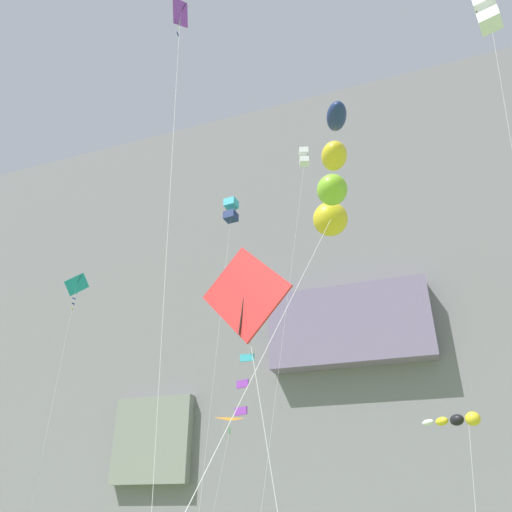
# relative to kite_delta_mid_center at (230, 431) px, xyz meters

# --- Properties ---
(cliff_face) EXTENTS (180.00, 26.65, 57.01)m
(cliff_face) POSITION_rel_kite_delta_mid_center_xyz_m (5.90, 32.06, 20.74)
(cliff_face) COLOR gray
(cliff_face) RESTS_ON ground
(kite_delta_mid_center) EXTENTS (1.91, 2.31, 8.03)m
(kite_delta_mid_center) POSITION_rel_kite_delta_mid_center_xyz_m (0.00, 0.00, 0.00)
(kite_delta_mid_center) COLOR orange
(kite_delta_mid_center) RESTS_ON ground
(kite_box_far_right) EXTENTS (3.39, 2.22, 24.71)m
(kite_box_far_right) POSITION_rel_kite_delta_mid_center_xyz_m (7.52, -6.52, 16.21)
(kite_box_far_right) COLOR white
(kite_box_far_right) RESTS_ON ground
(kite_diamond_mid_left) EXTENTS (2.69, 1.80, 8.11)m
(kite_diamond_mid_left) POSITION_rel_kite_delta_mid_center_xyz_m (9.76, -23.52, -0.94)
(kite_diamond_mid_left) COLOR red
(kite_diamond_mid_left) RESTS_ON ground
(kite_diamond_front_field) EXTENTS (2.83, 3.97, 22.71)m
(kite_diamond_front_field) POSITION_rel_kite_delta_mid_center_xyz_m (5.57, -20.47, 13.08)
(kite_diamond_front_field) COLOR purple
(kite_diamond_front_field) RESTS_ON ground
(kite_windsock_upper_right) EXTENTS (2.93, 7.72, 7.07)m
(kite_windsock_upper_right) POSITION_rel_kite_delta_mid_center_xyz_m (14.23, -5.90, -0.95)
(kite_windsock_upper_right) COLOR yellow
(kite_windsock_upper_right) RESTS_ON ground
(kite_windsock_high_left) EXTENTS (2.72, 6.81, 9.57)m
(kite_windsock_high_left) POSITION_rel_kite_delta_mid_center_xyz_m (11.73, -23.43, 1.31)
(kite_windsock_high_left) COLOR yellow
(kite_windsock_high_left) RESTS_ON ground
(kite_diamond_low_left) EXTENTS (2.48, 3.65, 18.38)m
(kite_diamond_low_left) POSITION_rel_kite_delta_mid_center_xyz_m (-9.74, -6.04, 9.18)
(kite_diamond_low_left) COLOR teal
(kite_diamond_low_left) RESTS_ON ground
(kite_box_upper_mid) EXTENTS (3.48, 3.01, 26.80)m
(kite_box_upper_mid) POSITION_rel_kite_delta_mid_center_xyz_m (18.93, -12.68, 18.04)
(kite_box_upper_mid) COLOR white
(kite_box_upper_mid) RESTS_ON ground
(kite_box_near_cliff) EXTENTS (0.95, 4.95, 23.65)m
(kite_box_near_cliff) POSITION_rel_kite_delta_mid_center_xyz_m (1.24, -3.89, 15.01)
(kite_box_near_cliff) COLOR #38B2D1
(kite_box_near_cliff) RESTS_ON ground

